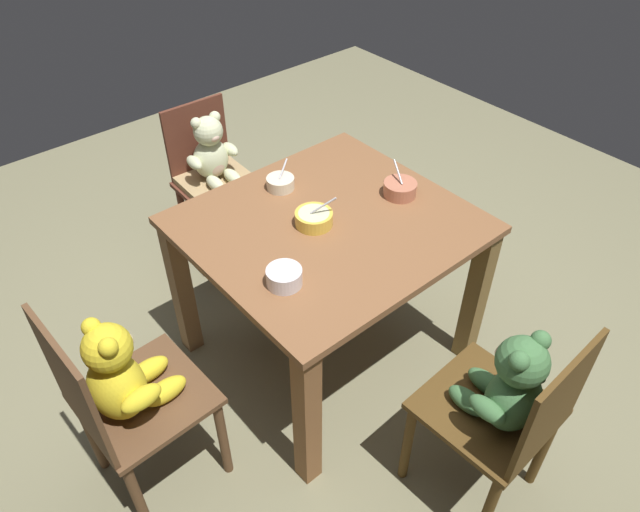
# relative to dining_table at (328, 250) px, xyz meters

# --- Properties ---
(ground_plane) EXTENTS (5.20, 5.20, 0.04)m
(ground_plane) POSITION_rel_dining_table_xyz_m (0.00, 0.00, -0.62)
(ground_plane) COLOR #787455
(dining_table) EXTENTS (1.03, 0.95, 0.74)m
(dining_table) POSITION_rel_dining_table_xyz_m (0.00, 0.00, 0.00)
(dining_table) COLOR brown
(dining_table) RESTS_ON ground_plane
(teddy_chair_near_left) EXTENTS (0.42, 0.42, 0.90)m
(teddy_chair_near_left) POSITION_rel_dining_table_xyz_m (-0.92, -0.05, -0.04)
(teddy_chair_near_left) COLOR brown
(teddy_chair_near_left) RESTS_ON ground_plane
(teddy_chair_far_center) EXTENTS (0.38, 0.43, 0.84)m
(teddy_chair_far_center) POSITION_rel_dining_table_xyz_m (0.02, 0.88, -0.06)
(teddy_chair_far_center) COLOR #5A2D20
(teddy_chair_far_center) RESTS_ON ground_plane
(teddy_chair_near_front) EXTENTS (0.42, 0.42, 0.86)m
(teddy_chair_near_front) POSITION_rel_dining_table_xyz_m (-0.01, -0.89, -0.04)
(teddy_chair_near_front) COLOR #4F3616
(teddy_chair_near_front) RESTS_ON ground_plane
(porridge_bowl_cream_far_center) EXTENTS (0.12, 0.12, 0.11)m
(porridge_bowl_cream_far_center) POSITION_rel_dining_table_xyz_m (0.00, 0.30, 0.17)
(porridge_bowl_cream_far_center) COLOR beige
(porridge_bowl_cream_far_center) RESTS_ON dining_table
(porridge_bowl_yellow_center) EXTENTS (0.15, 0.15, 0.13)m
(porridge_bowl_yellow_center) POSITION_rel_dining_table_xyz_m (-0.05, 0.02, 0.17)
(porridge_bowl_yellow_center) COLOR yellow
(porridge_bowl_yellow_center) RESTS_ON dining_table
(porridge_bowl_terracotta_near_right) EXTENTS (0.14, 0.14, 0.13)m
(porridge_bowl_terracotta_near_right) POSITION_rel_dining_table_xyz_m (0.34, -0.05, 0.17)
(porridge_bowl_terracotta_near_right) COLOR #BC6F53
(porridge_bowl_terracotta_near_right) RESTS_ON dining_table
(porridge_bowl_white_near_left) EXTENTS (0.12, 0.12, 0.06)m
(porridge_bowl_white_near_left) POSITION_rel_dining_table_xyz_m (-0.34, -0.16, 0.17)
(porridge_bowl_white_near_left) COLOR silver
(porridge_bowl_white_near_left) RESTS_ON dining_table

